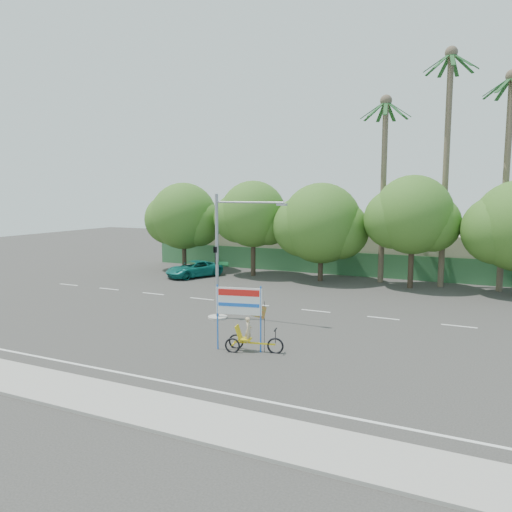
% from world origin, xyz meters
% --- Properties ---
extents(ground, '(120.00, 120.00, 0.00)m').
position_xyz_m(ground, '(0.00, 0.00, 0.00)').
color(ground, '#33302D').
rests_on(ground, ground).
extents(sidewalk_near, '(50.00, 2.40, 0.12)m').
position_xyz_m(sidewalk_near, '(0.00, -7.50, 0.06)').
color(sidewalk_near, gray).
rests_on(sidewalk_near, ground).
extents(fence, '(38.00, 0.08, 2.00)m').
position_xyz_m(fence, '(0.00, 21.50, 1.00)').
color(fence, '#336B3D').
rests_on(fence, ground).
extents(building_left, '(12.00, 8.00, 4.00)m').
position_xyz_m(building_left, '(-10.00, 26.00, 2.00)').
color(building_left, beige).
rests_on(building_left, ground).
extents(building_right, '(14.00, 8.00, 3.60)m').
position_xyz_m(building_right, '(8.00, 26.00, 1.80)').
color(building_right, beige).
rests_on(building_right, ground).
extents(tree_far_left, '(7.14, 6.00, 7.96)m').
position_xyz_m(tree_far_left, '(-14.05, 18.00, 4.76)').
color(tree_far_left, '#473828').
rests_on(tree_far_left, ground).
extents(tree_left, '(6.66, 5.60, 8.07)m').
position_xyz_m(tree_left, '(-7.05, 18.00, 5.06)').
color(tree_left, '#473828').
rests_on(tree_left, ground).
extents(tree_center, '(7.62, 6.40, 7.85)m').
position_xyz_m(tree_center, '(-1.05, 18.00, 4.47)').
color(tree_center, '#473828').
rests_on(tree_center, ground).
extents(tree_right, '(6.90, 5.80, 8.36)m').
position_xyz_m(tree_right, '(5.95, 18.00, 5.24)').
color(tree_right, '#473828').
rests_on(tree_right, ground).
extents(palm_tall, '(3.73, 3.79, 17.45)m').
position_xyz_m(palm_tall, '(8.00, 19.50, 10.46)').
color(palm_tall, '#70604C').
rests_on(palm_tall, ground).
extents(palm_mid, '(3.73, 3.79, 15.45)m').
position_xyz_m(palm_mid, '(12.00, 19.50, 9.40)').
color(palm_mid, '#70604C').
rests_on(palm_mid, ground).
extents(palm_short, '(3.73, 3.79, 14.45)m').
position_xyz_m(palm_short, '(3.50, 19.50, 8.86)').
color(palm_short, '#70604C').
rests_on(palm_short, ground).
extents(traffic_signal, '(4.72, 1.10, 7.00)m').
position_xyz_m(traffic_signal, '(-2.20, 3.98, 2.92)').
color(traffic_signal, gray).
rests_on(traffic_signal, ground).
extents(trike_billboard, '(3.03, 1.07, 3.04)m').
position_xyz_m(trike_billboard, '(1.59, -0.64, 1.22)').
color(trike_billboard, black).
rests_on(trike_billboard, ground).
extents(pickup_truck, '(4.07, 5.38, 1.36)m').
position_xyz_m(pickup_truck, '(-11.21, 15.23, 0.68)').
color(pickup_truck, '#0E6860').
rests_on(pickup_truck, ground).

